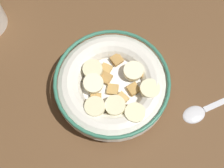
{
  "coord_description": "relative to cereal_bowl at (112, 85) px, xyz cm",
  "views": [
    {
      "loc": [
        18.94,
        -2.34,
        51.32
      ],
      "look_at": [
        0.0,
        0.0,
        3.0
      ],
      "focal_mm": 49.68,
      "sensor_mm": 36.0,
      "label": 1
    }
  ],
  "objects": [
    {
      "name": "spoon",
      "position": [
        5.55,
        15.25,
        -2.2
      ],
      "size": [
        6.07,
        14.24,
        0.8
      ],
      "color": "silver",
      "rests_on": "ground_plane"
    },
    {
      "name": "cereal_bowl",
      "position": [
        0.0,
        0.0,
        0.0
      ],
      "size": [
        19.36,
        19.36,
        5.01
      ],
      "color": "silver",
      "rests_on": "ground_plane"
    },
    {
      "name": "ground_plane",
      "position": [
        -0.05,
        -0.01,
        -3.54
      ],
      "size": [
        126.54,
        126.54,
        2.0
      ],
      "primitive_type": "cube",
      "color": "brown"
    }
  ]
}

